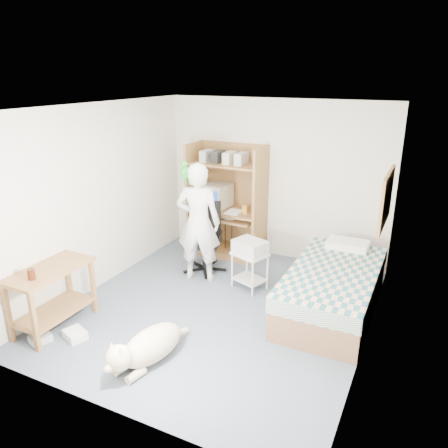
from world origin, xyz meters
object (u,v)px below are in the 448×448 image
side_desk (52,289)px  office_chair (205,247)px  dog (147,347)px  computer_hutch (228,205)px  person (198,223)px  bed (333,289)px  printer_cart (250,265)px

side_desk → office_chair: bearing=69.0°
office_chair → dog: 2.34m
computer_hutch → person: size_ratio=1.05×
bed → printer_cart: size_ratio=3.78×
bed → side_desk: size_ratio=2.02×
dog → computer_hutch: bearing=111.2°
computer_hutch → person: bearing=-87.2°
side_desk → dog: side_desk is taller
side_desk → dog: bearing=-3.5°
bed → person: (-1.95, 0.06, 0.57)m
person → dog: size_ratio=1.50×
side_desk → person: 2.11m
bed → person: 2.03m
side_desk → office_chair: size_ratio=0.97×
dog → printer_cart: size_ratio=2.14×
office_chair → computer_hutch: bearing=74.6°
side_desk → person: person is taller
bed → printer_cart: bearing=175.4°
person → dog: bearing=89.2°
printer_cart → office_chair: bearing=-177.6°
person → bed: bearing=163.7°
bed → computer_hutch: bearing=150.7°
dog → printer_cart: bearing=92.7°
bed → office_chair: bearing=169.7°
dog → person: bearing=115.0°
side_desk → printer_cart: 2.55m
printer_cart → dog: bearing=-78.4°
side_desk → office_chair: 2.34m
computer_hutch → side_desk: bearing=-106.1°
dog → printer_cart: 2.02m
computer_hutch → printer_cart: (0.83, -1.03, -0.47)m
person → printer_cart: bearing=168.0°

